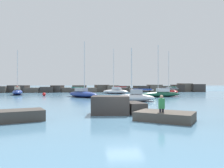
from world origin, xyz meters
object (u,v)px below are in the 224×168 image
object	(u,v)px
sailboat_moored_3	(116,91)
mooring_buoy_orange_near	(44,94)
sailboat_moored_2	(17,92)
sailboat_moored_4	(82,94)
sailboat_moored_6	(170,91)
person_on_rocks	(162,107)
sailboat_moored_0	(161,94)
sailboat_moored_5	(135,97)

from	to	relation	value
sailboat_moored_3	mooring_buoy_orange_near	bearing A→B (deg)	-153.95
mooring_buoy_orange_near	sailboat_moored_2	bearing A→B (deg)	141.44
sailboat_moored_4	sailboat_moored_3	bearing A→B (deg)	58.63
sailboat_moored_6	person_on_rocks	distance (m)	41.57
sailboat_moored_3	sailboat_moored_0	bearing A→B (deg)	-63.42
sailboat_moored_2	sailboat_moored_6	world-z (taller)	sailboat_moored_6
sailboat_moored_5	sailboat_moored_6	bearing A→B (deg)	58.26
sailboat_moored_5	sailboat_moored_6	distance (m)	26.57
sailboat_moored_2	sailboat_moored_5	size ratio (longest dim) A/B	1.35
sailboat_moored_5	sailboat_moored_4	bearing A→B (deg)	126.05
sailboat_moored_2	mooring_buoy_orange_near	world-z (taller)	sailboat_moored_2
sailboat_moored_0	sailboat_moored_5	bearing A→B (deg)	-127.03
sailboat_moored_2	sailboat_moored_6	size ratio (longest dim) A/B	0.94
sailboat_moored_3	mooring_buoy_orange_near	distance (m)	17.24
sailboat_moored_5	mooring_buoy_orange_near	distance (m)	21.56
sailboat_moored_0	sailboat_moored_6	distance (m)	14.81
sailboat_moored_3	sailboat_moored_5	xyz separation A→B (m)	(-0.39, -22.95, -0.02)
sailboat_moored_5	sailboat_moored_2	bearing A→B (deg)	136.46
sailboat_moored_3	sailboat_moored_4	distance (m)	14.97
sailboat_moored_4	sailboat_moored_5	distance (m)	12.58
sailboat_moored_5	mooring_buoy_orange_near	size ratio (longest dim) A/B	8.54
sailboat_moored_3	sailboat_moored_4	xyz separation A→B (m)	(-7.79, -12.78, 0.01)
sailboat_moored_5	person_on_rocks	size ratio (longest dim) A/B	4.29
sailboat_moored_0	person_on_rocks	bearing A→B (deg)	-109.39
sailboat_moored_6	mooring_buoy_orange_near	size ratio (longest dim) A/B	12.20
sailboat_moored_2	mooring_buoy_orange_near	distance (m)	8.63
sailboat_moored_2	mooring_buoy_orange_near	xyz separation A→B (m)	(6.74, -5.38, -0.35)
sailboat_moored_0	person_on_rocks	xyz separation A→B (m)	(-8.92, -25.33, 0.37)
sailboat_moored_6	person_on_rocks	bearing A→B (deg)	-112.27
sailboat_moored_0	sailboat_moored_4	world-z (taller)	sailboat_moored_4
sailboat_moored_6	sailboat_moored_0	bearing A→B (deg)	-117.51
sailboat_moored_2	sailboat_moored_5	xyz separation A→B (m)	(21.84, -20.76, -0.07)
mooring_buoy_orange_near	person_on_rocks	world-z (taller)	person_on_rocks
sailboat_moored_3	person_on_rocks	bearing A→B (deg)	-93.19
sailboat_moored_4	sailboat_moored_6	size ratio (longest dim) A/B	0.94
sailboat_moored_0	sailboat_moored_6	xyz separation A→B (m)	(6.84, 13.14, 0.02)
sailboat_moored_4	mooring_buoy_orange_near	xyz separation A→B (m)	(-7.70, 5.21, -0.31)
sailboat_moored_0	mooring_buoy_orange_near	world-z (taller)	sailboat_moored_0
sailboat_moored_2	sailboat_moored_6	bearing A→B (deg)	2.95
sailboat_moored_2	sailboat_moored_5	world-z (taller)	sailboat_moored_2
sailboat_moored_6	person_on_rocks	world-z (taller)	sailboat_moored_6
sailboat_moored_2	sailboat_moored_3	world-z (taller)	sailboat_moored_3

